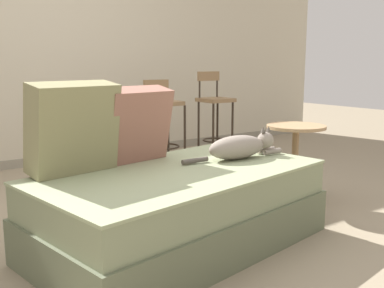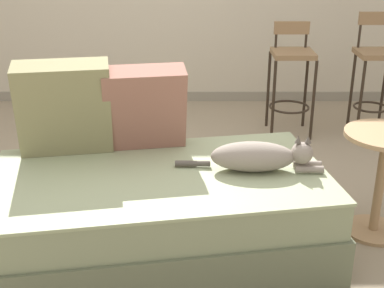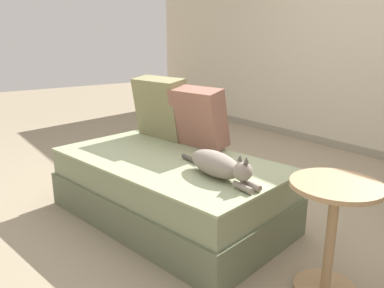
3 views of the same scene
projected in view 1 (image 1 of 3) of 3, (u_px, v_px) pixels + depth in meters
ground_plane at (147, 225)px, 2.96m from camera, size 16.00×16.00×0.00m
wall_back_panel at (36, 38)px, 4.54m from camera, size 8.00×0.10×2.60m
wall_baseboard_trim at (45, 160)px, 4.72m from camera, size 8.00×0.02×0.09m
couch at (181, 208)px, 2.60m from camera, size 1.81×1.19×0.46m
throw_pillow_corner at (73, 128)px, 2.44m from camera, size 0.52×0.32×0.51m
throw_pillow_middle at (135, 124)px, 2.74m from camera, size 0.47×0.31×0.46m
cat at (241, 147)px, 2.86m from camera, size 0.74×0.18×0.19m
bar_stool_near_window at (162, 117)px, 4.49m from camera, size 0.33×0.33×0.89m
bar_stool_by_doorway at (215, 110)px, 4.86m from camera, size 0.32×0.32×0.96m
side_table at (295, 153)px, 3.39m from camera, size 0.44×0.44×0.60m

